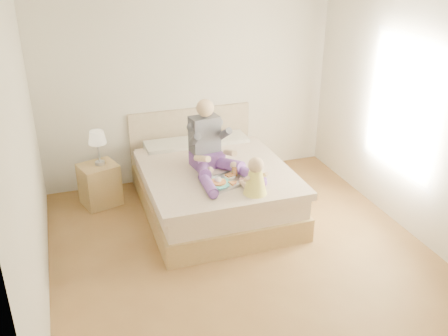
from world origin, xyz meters
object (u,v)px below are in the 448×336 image
object	(u,v)px
bed	(212,184)
baby	(255,179)
tray	(225,180)
adult	(211,150)
nightstand	(100,184)

from	to	relation	value
bed	baby	distance (m)	1.03
bed	tray	xyz separation A→B (m)	(-0.02, -0.55, 0.32)
bed	adult	bearing A→B (deg)	-107.66
adult	tray	xyz separation A→B (m)	(0.04, -0.38, -0.22)
bed	nightstand	distance (m)	1.43
nightstand	tray	xyz separation A→B (m)	(1.31, -1.09, 0.37)
bed	nightstand	size ratio (longest dim) A/B	4.03
adult	baby	size ratio (longest dim) A/B	2.53
bed	adult	xyz separation A→B (m)	(-0.05, -0.17, 0.54)
bed	adult	world-z (taller)	adult
bed	nightstand	world-z (taller)	bed
tray	baby	distance (m)	0.43
bed	tray	bearing A→B (deg)	-91.79
tray	adult	bearing A→B (deg)	75.66
tray	baby	xyz separation A→B (m)	(0.22, -0.34, 0.14)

